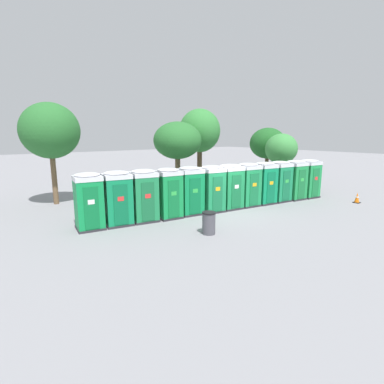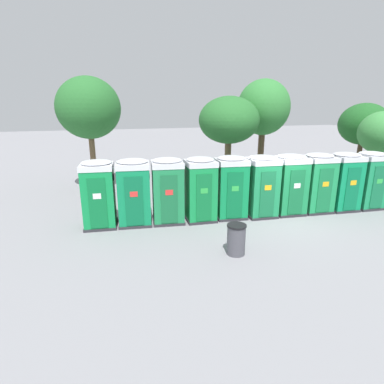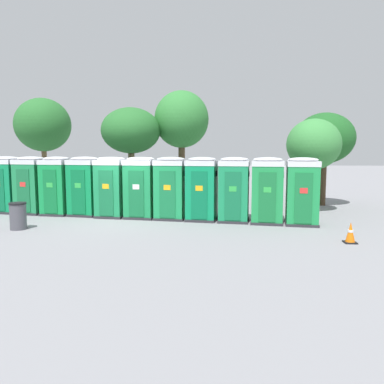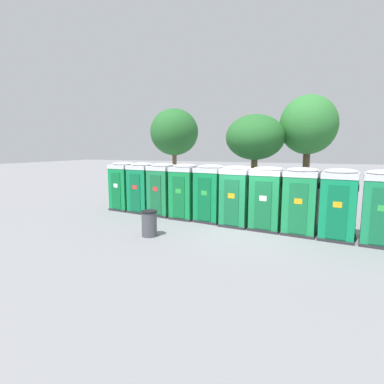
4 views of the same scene
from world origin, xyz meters
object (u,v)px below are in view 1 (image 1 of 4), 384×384
(portapotty_4, at_px, (190,190))
(street_tree_2, at_px, (200,131))
(portapotty_6, at_px, (230,186))
(street_tree_1, at_px, (50,131))
(portapotty_0, at_px, (89,201))
(street_tree_0, at_px, (268,144))
(portapotty_7, at_px, (248,184))
(portapotty_2, at_px, (144,195))
(street_tree_4, at_px, (177,141))
(trash_can, at_px, (209,223))
(traffic_cone, at_px, (357,198))
(portapotty_1, at_px, (117,198))
(portapotty_5, at_px, (212,188))
(portapotty_3, at_px, (168,193))
(portapotty_8, at_px, (264,183))
(portapotty_10, at_px, (295,180))
(portapotty_9, at_px, (280,181))
(portapotty_11, at_px, (309,178))

(portapotty_4, height_order, street_tree_2, street_tree_2)
(portapotty_6, height_order, street_tree_1, street_tree_1)
(portapotty_0, distance_m, street_tree_0, 16.58)
(portapotty_7, distance_m, street_tree_0, 8.75)
(portapotty_6, distance_m, street_tree_2, 5.44)
(portapotty_2, height_order, street_tree_0, street_tree_0)
(street_tree_4, distance_m, trash_can, 7.40)
(portapotty_2, xyz_separation_m, traffic_cone, (12.26, -4.63, -0.97))
(portapotty_1, relative_size, portapotty_2, 1.00)
(portapotty_0, relative_size, portapotty_5, 1.00)
(portapotty_4, bearing_deg, traffic_cone, -23.86)
(portapotty_3, height_order, street_tree_1, street_tree_1)
(portapotty_1, distance_m, portapotty_7, 7.71)
(street_tree_2, bearing_deg, street_tree_1, 161.34)
(trash_can, bearing_deg, portapotty_4, 66.30)
(portapotty_6, xyz_separation_m, portapotty_8, (2.54, -0.38, 0.00))
(portapotty_1, distance_m, street_tree_4, 6.22)
(portapotty_3, xyz_separation_m, trash_can, (-0.06, -3.17, -0.80))
(street_tree_4, bearing_deg, portapotty_7, -55.74)
(portapotty_6, xyz_separation_m, street_tree_4, (-1.19, 3.44, 2.48))
(traffic_cone, bearing_deg, portapotty_8, 143.20)
(street_tree_2, bearing_deg, portapotty_7, -90.10)
(portapotty_10, bearing_deg, portapotty_9, 168.56)
(portapotty_1, xyz_separation_m, portapotty_2, (1.27, -0.21, 0.00))
(portapotty_0, xyz_separation_m, portapotty_2, (2.54, -0.39, -0.00))
(portapotty_7, distance_m, street_tree_2, 5.43)
(portapotty_0, relative_size, portapotty_7, 1.00)
(portapotty_10, distance_m, street_tree_2, 7.07)
(street_tree_2, height_order, street_tree_4, street_tree_2)
(portapotty_11, relative_size, street_tree_1, 0.42)
(portapotty_2, height_order, portapotty_3, same)
(portapotty_2, distance_m, traffic_cone, 13.14)
(trash_can, bearing_deg, traffic_cone, -6.32)
(street_tree_0, relative_size, street_tree_1, 0.78)
(portapotty_5, xyz_separation_m, street_tree_2, (2.56, 4.16, 3.08))
(portapotty_11, distance_m, street_tree_0, 6.05)
(street_tree_2, bearing_deg, portapotty_10, -53.38)
(street_tree_1, bearing_deg, portapotty_6, -43.98)
(portapotty_1, height_order, portapotty_8, same)
(street_tree_4, bearing_deg, street_tree_2, 19.22)
(portapotty_0, distance_m, portapotty_2, 2.57)
(portapotty_1, xyz_separation_m, portapotty_10, (11.42, -1.80, 0.00))
(portapotty_0, bearing_deg, trash_can, -45.47)
(street_tree_1, distance_m, street_tree_4, 7.45)
(portapotty_2, distance_m, trash_can, 3.70)
(portapotty_9, height_order, street_tree_4, street_tree_4)
(trash_can, bearing_deg, portapotty_8, 19.29)
(portapotty_0, distance_m, street_tree_1, 6.83)
(portapotty_11, bearing_deg, traffic_cone, -73.51)
(portapotty_1, height_order, portapotty_9, same)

